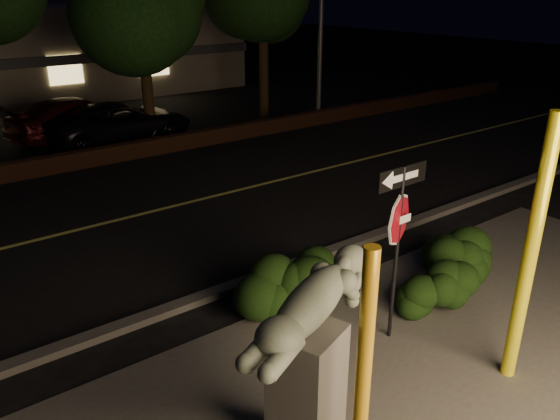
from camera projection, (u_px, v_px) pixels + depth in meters
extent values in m
plane|color=black|center=(111.00, 177.00, 14.99)|extent=(90.00, 90.00, 0.00)
cube|color=#4C4944|center=(432.00, 406.00, 6.84)|extent=(14.00, 6.00, 0.02)
cube|color=black|center=(158.00, 211.00, 12.77)|extent=(80.00, 8.00, 0.01)
cube|color=#C4C34E|center=(157.00, 210.00, 12.76)|extent=(80.00, 0.12, 0.00)
cube|color=#4C4944|center=(256.00, 278.00, 9.71)|extent=(80.00, 0.25, 0.12)
cube|color=#462616|center=(93.00, 157.00, 15.86)|extent=(40.00, 0.35, 0.50)
cube|color=black|center=(41.00, 128.00, 20.18)|extent=(40.00, 12.00, 0.01)
cube|color=#333338|center=(13.00, 64.00, 21.56)|extent=(22.00, 0.20, 0.40)
cube|color=#FFD87F|center=(65.00, 70.00, 22.86)|extent=(1.40, 0.08, 1.20)
cube|color=#FFD87F|center=(154.00, 62.00, 25.07)|extent=(1.40, 0.08, 1.20)
cylinder|color=black|center=(147.00, 81.00, 17.68)|extent=(0.36, 0.36, 4.00)
cylinder|color=black|center=(264.00, 68.00, 20.83)|extent=(0.36, 0.36, 3.90)
cylinder|color=gold|center=(362.00, 390.00, 4.99)|extent=(0.15, 0.15, 2.93)
cylinder|color=yellow|center=(530.00, 256.00, 6.73)|extent=(0.18, 0.18, 3.61)
cylinder|color=black|center=(396.00, 257.00, 7.70)|extent=(0.06, 0.06, 2.68)
cube|color=white|center=(399.00, 220.00, 7.48)|extent=(0.40, 0.03, 0.11)
cube|color=black|center=(403.00, 177.00, 7.24)|extent=(0.91, 0.03, 0.29)
cube|color=white|center=(403.00, 177.00, 7.24)|extent=(0.57, 0.02, 0.11)
cube|color=#4C4944|center=(306.00, 394.00, 5.84)|extent=(0.83, 0.83, 1.67)
sphere|color=#626A5A|center=(351.00, 261.00, 6.08)|extent=(0.39, 0.39, 0.39)
ellipsoid|color=black|center=(288.00, 281.00, 8.76)|extent=(2.00, 1.10, 1.00)
ellipsoid|color=black|center=(438.00, 287.00, 8.61)|extent=(1.51, 0.84, 0.97)
ellipsoid|color=black|center=(450.00, 256.00, 9.50)|extent=(1.54, 0.99, 1.05)
imported|color=#3C0E10|center=(77.00, 117.00, 18.70)|extent=(5.05, 3.06, 1.37)
imported|color=black|center=(120.00, 122.00, 18.14)|extent=(4.89, 2.44, 1.33)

